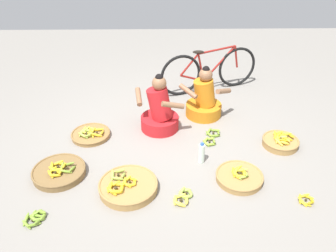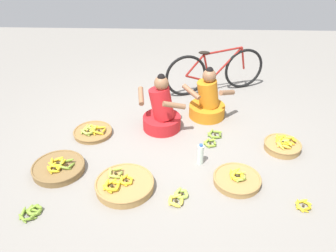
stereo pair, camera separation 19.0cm
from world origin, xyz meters
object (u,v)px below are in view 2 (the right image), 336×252
Objects in this scene: banana_basket_front_left at (237,179)px; banana_basket_back_center at (124,184)px; loose_bananas_back_left at (213,138)px; banana_basket_mid_left at (283,145)px; loose_bananas_near_bicycle at (303,206)px; banana_basket_front_right at (59,168)px; bicycle_leaning at (215,71)px; loose_bananas_mid_right at (32,212)px; vendor_woman_front at (162,112)px; water_bottle at (200,154)px; loose_bananas_front_center at (179,197)px; vendor_woman_behind at (207,101)px; banana_basket_back_right at (93,132)px.

banana_basket_front_left is 0.83× the size of banana_basket_back_center.
loose_bananas_back_left is at bearing 103.89° from banana_basket_front_left.
banana_basket_mid_left reaches higher than loose_bananas_near_bicycle.
banana_basket_front_right is 2.04m from banana_basket_front_left.
bicycle_leaning is at bearing 47.52° from banana_basket_front_right.
bicycle_leaning is at bearing 54.20° from loose_bananas_mid_right.
vendor_woman_front is 1.43m from bicycle_leaning.
vendor_woman_front is 0.78m from loose_bananas_back_left.
banana_basket_front_right is at bearing -159.10° from loose_bananas_back_left.
loose_bananas_near_bicycle is at bearing -29.19° from banana_basket_front_left.
water_bottle is (-1.02, 0.68, 0.10)m from loose_bananas_near_bicycle.
loose_bananas_front_center is (0.59, -0.14, -0.03)m from banana_basket_back_center.
loose_bananas_front_center is (-0.44, -1.10, 0.00)m from loose_bananas_back_left.
vendor_woman_front is 1.27× the size of banana_basket_back_center.
banana_basket_back_center is at bearing -137.00° from loose_bananas_back_left.
banana_basket_front_left is 1.28× the size of loose_bananas_back_left.
vendor_woman_behind is at bearing 94.23° from loose_bananas_back_left.
loose_bananas_near_bicycle is 1.44m from loose_bananas_back_left.
bicycle_leaning is 2.23m from banana_basket_back_right.
bicycle_leaning is 2.73m from loose_bananas_near_bicycle.
bicycle_leaning reaches higher than banana_basket_back_right.
loose_bananas_front_center is (-0.64, -0.28, -0.02)m from banana_basket_front_left.
banana_basket_mid_left is 1.10m from water_bottle.
vendor_woman_behind is 1.21× the size of banana_basket_back_center.
banana_basket_back_right is (0.22, 0.77, -0.01)m from banana_basket_front_right.
water_bottle is at bearing 67.74° from loose_bananas_front_center.
vendor_woman_behind is 2.72m from loose_bananas_mid_right.
banana_basket_mid_left is 0.72× the size of banana_basket_back_center.
loose_bananas_back_left is 1.50× the size of water_bottle.
vendor_woman_behind is (0.64, 0.35, -0.02)m from vendor_woman_front.
loose_bananas_front_center is at bearing -112.26° from water_bottle.
banana_basket_front_left reaches higher than loose_bananas_back_left.
loose_bananas_back_left is (1.83, 0.70, -0.02)m from banana_basket_front_right.
banana_basket_front_right reaches higher than loose_bananas_mid_right.
loose_bananas_front_center is (-0.57, -2.54, -0.33)m from bicycle_leaning.
loose_bananas_near_bicycle is 1.23m from water_bottle.
loose_bananas_mid_right is at bearing -165.56° from banana_basket_front_left.
water_bottle is (1.70, 0.87, 0.10)m from loose_bananas_mid_right.
banana_basket_back_center reaches higher than banana_basket_mid_left.
banana_basket_back_center is 2.28× the size of loose_bananas_front_center.
banana_basket_back_right is 1.88× the size of water_bottle.
loose_bananas_front_center is 0.66m from water_bottle.
loose_bananas_mid_right is (-1.21, -1.63, -0.23)m from vendor_woman_front.
banana_basket_back_center is at bearing -18.00° from banana_basket_front_right.
water_bottle is (-0.32, -1.93, -0.23)m from bicycle_leaning.
bicycle_leaning is at bearing 114.56° from banana_basket_mid_left.
loose_bananas_back_left is (1.03, 0.96, -0.03)m from banana_basket_back_center.
loose_bananas_front_center is (-1.27, 0.07, 0.00)m from loose_bananas_near_bicycle.
banana_basket_back_center reaches higher than banana_basket_front_left.
banana_basket_mid_left is at bearing -40.93° from vendor_woman_behind.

